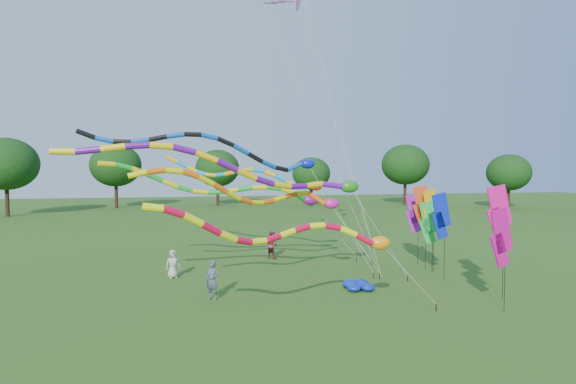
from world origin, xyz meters
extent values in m
plane|color=#275516|center=(0.00, 0.00, 0.00)|extent=(160.00, 160.00, 0.00)
cylinder|color=#382314|center=(38.81, 42.90, 1.78)|extent=(0.50, 0.50, 3.55)
ellipsoid|color=#0F3910|center=(38.81, 42.90, 6.42)|extent=(7.50, 7.50, 6.38)
cylinder|color=#382314|center=(23.73, 46.30, 1.61)|extent=(0.50, 0.50, 3.23)
ellipsoid|color=#0F3910|center=(23.73, 46.30, 5.83)|extent=(6.82, 6.82, 5.79)
cylinder|color=#382314|center=(12.02, 55.91, 1.57)|extent=(0.50, 0.50, 3.14)
ellipsoid|color=#0F3910|center=(12.02, 55.91, 5.67)|extent=(6.63, 6.63, 5.64)
cylinder|color=#382314|center=(-2.80, 56.04, 1.48)|extent=(0.50, 0.50, 2.96)
ellipsoid|color=#0F3910|center=(-2.80, 56.04, 5.35)|extent=(6.26, 6.26, 5.32)
cylinder|color=#382314|center=(-15.76, 48.88, 1.66)|extent=(0.50, 0.50, 3.32)
ellipsoid|color=#0F3910|center=(-15.76, 48.88, 5.99)|extent=(7.01, 7.01, 5.95)
cylinder|color=#382314|center=(-27.81, 43.05, 1.18)|extent=(0.50, 0.50, 2.35)
ellipsoid|color=#0F3910|center=(-27.81, 43.05, 4.25)|extent=(4.96, 4.96, 4.22)
cylinder|color=black|center=(2.80, -1.07, 0.15)|extent=(0.05, 0.05, 0.30)
cylinder|color=silver|center=(1.40, -1.38, 1.67)|extent=(0.02, 0.02, 4.00)
ellipsoid|color=orange|center=(0.00, -1.70, 3.06)|extent=(0.84, 0.54, 0.54)
cylinder|color=red|center=(-0.66, -1.75, 3.24)|extent=(0.24, 0.24, 0.74)
cylinder|color=#EBF30C|center=(-1.31, -1.71, 3.55)|extent=(0.24, 0.24, 0.70)
cylinder|color=red|center=(-1.94, -1.70, 3.75)|extent=(0.24, 0.24, 0.64)
cylinder|color=#EBF30C|center=(-2.57, -1.75, 3.81)|extent=(0.24, 0.24, 0.62)
cylinder|color=red|center=(-3.18, -1.86, 3.74)|extent=(0.24, 0.24, 0.63)
cylinder|color=#EBF30C|center=(-3.77, -2.04, 3.60)|extent=(0.24, 0.24, 0.64)
cylinder|color=red|center=(-4.35, -2.28, 3.47)|extent=(0.24, 0.24, 0.64)
cylinder|color=#EBF30C|center=(-4.92, -2.56, 3.42)|extent=(0.24, 0.24, 0.64)
cylinder|color=red|center=(-5.48, -2.88, 3.50)|extent=(0.24, 0.24, 0.67)
cylinder|color=#EBF30C|center=(-6.05, -3.21, 3.72)|extent=(0.24, 0.24, 0.71)
cylinder|color=red|center=(-6.61, -3.51, 4.04)|extent=(0.24, 0.24, 0.73)
cylinder|color=#EBF30C|center=(-7.19, -3.78, 4.37)|extent=(0.24, 0.24, 0.71)
cylinder|color=red|center=(-7.77, -3.99, 4.65)|extent=(0.24, 0.24, 0.66)
cylinder|color=#EBF30C|center=(-8.37, -4.13, 4.80)|extent=(0.24, 0.24, 0.62)
cylinder|color=black|center=(2.73, 4.83, 0.15)|extent=(0.05, 0.05, 0.30)
cylinder|color=silver|center=(1.19, 4.27, 2.25)|extent=(0.02, 0.02, 5.12)
ellipsoid|color=#DF1894|center=(-0.35, 3.72, 4.21)|extent=(0.82, 0.52, 0.52)
cylinder|color=#FA5C0D|center=(-1.09, 3.73, 4.48)|extent=(0.24, 0.24, 1.02)
cylinder|color=yellow|center=(-1.82, 3.75, 4.74)|extent=(0.24, 0.24, 0.68)
cylinder|color=#FA5C0D|center=(-2.46, 3.51, 4.66)|extent=(0.24, 0.24, 0.70)
cylinder|color=yellow|center=(-3.08, 3.21, 4.53)|extent=(0.24, 0.24, 0.71)
cylinder|color=#FA5C0D|center=(-3.67, 2.85, 4.42)|extent=(0.24, 0.24, 0.70)
cylinder|color=yellow|center=(-4.26, 2.45, 4.41)|extent=(0.24, 0.24, 0.71)
cylinder|color=#FA5C0D|center=(-4.83, 2.04, 4.54)|extent=(0.24, 0.24, 0.74)
cylinder|color=yellow|center=(-5.41, 1.63, 4.80)|extent=(0.24, 0.24, 0.77)
cylinder|color=#FA5C0D|center=(-6.00, 1.25, 5.14)|extent=(0.24, 0.24, 0.78)
cylinder|color=yellow|center=(-6.60, 0.92, 5.48)|extent=(0.24, 0.24, 0.76)
cylinder|color=#FA5C0D|center=(-7.23, 0.65, 5.75)|extent=(0.24, 0.24, 0.71)
cylinder|color=yellow|center=(-7.88, 0.44, 5.88)|extent=(0.24, 0.24, 0.69)
cylinder|color=#FA5C0D|center=(-8.55, 0.30, 5.87)|extent=(0.24, 0.24, 0.70)
cylinder|color=yellow|center=(-9.24, 0.20, 5.76)|extent=(0.24, 0.24, 0.72)
cylinder|color=black|center=(3.97, 4.04, 0.15)|extent=(0.05, 0.05, 0.30)
cylinder|color=silver|center=(2.22, 3.69, 2.67)|extent=(0.02, 0.02, 5.98)
ellipsoid|color=#257F17|center=(0.47, 3.35, 5.07)|extent=(0.97, 0.62, 0.62)
cylinder|color=#630D93|center=(-0.37, 3.41, 5.14)|extent=(0.28, 0.28, 1.04)
cylinder|color=yellow|center=(-1.31, 3.39, 5.16)|extent=(0.28, 0.28, 0.94)
cylinder|color=#630D93|center=(-2.18, 3.06, 5.12)|extent=(0.28, 0.28, 0.94)
cylinder|color=yellow|center=(-3.05, 2.70, 5.18)|extent=(0.28, 0.28, 0.95)
cylinder|color=#630D93|center=(-3.92, 2.33, 5.39)|extent=(0.28, 0.28, 0.98)
cylinder|color=yellow|center=(-4.79, 1.98, 5.71)|extent=(0.28, 0.28, 1.01)
cylinder|color=#630D93|center=(-5.67, 1.67, 6.10)|extent=(0.28, 0.28, 1.01)
cylinder|color=yellow|center=(-6.56, 1.42, 6.47)|extent=(0.28, 0.28, 0.98)
cylinder|color=#630D93|center=(-7.46, 1.23, 6.75)|extent=(0.28, 0.28, 0.95)
cylinder|color=yellow|center=(-8.38, 1.11, 6.89)|extent=(0.28, 0.28, 0.93)
cylinder|color=#630D93|center=(-9.30, 1.05, 6.89)|extent=(0.28, 0.28, 0.94)
cylinder|color=yellow|center=(-10.24, 1.03, 6.80)|extent=(0.28, 0.28, 0.95)
cylinder|color=#630D93|center=(-11.18, 1.04, 6.69)|extent=(0.28, 0.28, 0.95)
cylinder|color=yellow|center=(-12.12, 1.05, 6.64)|extent=(0.28, 0.28, 0.94)
cylinder|color=black|center=(2.47, 5.03, 0.15)|extent=(0.05, 0.05, 0.30)
cylinder|color=silver|center=(0.52, 4.65, 3.24)|extent=(0.02, 0.02, 7.12)
ellipsoid|color=#0C1BAC|center=(-1.43, 4.28, 6.19)|extent=(0.77, 0.49, 0.49)
cylinder|color=#0B4EB3|center=(-2.13, 4.16, 6.04)|extent=(0.22, 0.22, 0.80)
cylinder|color=black|center=(-2.84, 3.95, 5.95)|extent=(0.22, 0.22, 0.77)
cylinder|color=#0B4EB3|center=(-3.53, 3.63, 6.16)|extent=(0.22, 0.22, 0.80)
cylinder|color=black|center=(-4.22, 3.34, 6.48)|extent=(0.22, 0.22, 0.83)
cylinder|color=#0B4EB3|center=(-4.92, 3.09, 6.85)|extent=(0.22, 0.22, 0.83)
cylinder|color=black|center=(-5.63, 2.91, 7.18)|extent=(0.22, 0.22, 0.79)
cylinder|color=#0B4EB3|center=(-6.36, 2.80, 7.40)|extent=(0.22, 0.22, 0.75)
cylinder|color=black|center=(-7.10, 2.75, 7.48)|extent=(0.22, 0.22, 0.74)
cylinder|color=#0B4EB3|center=(-7.84, 2.76, 7.43)|extent=(0.22, 0.22, 0.76)
cylinder|color=black|center=(-8.60, 2.80, 7.31)|extent=(0.22, 0.22, 0.77)
cylinder|color=#0B4EB3|center=(-9.36, 2.85, 7.18)|extent=(0.22, 0.22, 0.77)
cylinder|color=black|center=(-10.11, 2.89, 7.13)|extent=(0.22, 0.22, 0.75)
cylinder|color=#0B4EB3|center=(-10.86, 2.89, 7.22)|extent=(0.22, 0.22, 0.76)
cylinder|color=black|center=(-11.60, 2.84, 7.44)|extent=(0.22, 0.22, 0.79)
cylinder|color=black|center=(3.73, 8.53, 0.15)|extent=(0.05, 0.05, 0.30)
cylinder|color=silver|center=(2.12, 9.20, 2.57)|extent=(0.02, 0.02, 5.76)
ellipsoid|color=red|center=(0.51, 9.88, 4.85)|extent=(0.93, 0.60, 0.60)
cylinder|color=#0C93CE|center=(-0.22, 9.96, 4.80)|extent=(0.27, 0.27, 0.81)
cylinder|color=#FFAA0D|center=(-0.96, 10.00, 4.94)|extent=(0.27, 0.27, 0.80)
cylinder|color=#0C93CE|center=(-1.64, 10.20, 5.30)|extent=(0.27, 0.27, 0.79)
cylinder|color=#FFAA0D|center=(-2.28, 10.47, 5.61)|extent=(0.27, 0.27, 0.75)
cylinder|color=#0C93CE|center=(-2.91, 10.79, 5.81)|extent=(0.27, 0.27, 0.72)
cylinder|color=#FFAA0D|center=(-3.51, 11.17, 5.85)|extent=(0.27, 0.27, 0.72)
cylinder|color=#0C93CE|center=(-4.09, 11.60, 5.78)|extent=(0.27, 0.27, 0.73)
cylinder|color=#FFAA0D|center=(-4.66, 12.04, 5.64)|extent=(0.27, 0.27, 0.74)
cylinder|color=#0C93CE|center=(-5.23, 12.49, 5.53)|extent=(0.27, 0.27, 0.73)
cylinder|color=#FFAA0D|center=(-5.81, 12.91, 5.50)|extent=(0.27, 0.27, 0.72)
cylinder|color=#0C93CE|center=(-6.41, 13.29, 5.62)|extent=(0.27, 0.27, 0.73)
cylinder|color=#FFAA0D|center=(-7.04, 13.61, 5.87)|extent=(0.27, 0.27, 0.76)
cylinder|color=#0C93CE|center=(-7.69, 13.87, 6.20)|extent=(0.27, 0.27, 0.79)
cylinder|color=#FFAA0D|center=(-8.36, 14.07, 6.54)|extent=(0.27, 0.27, 0.78)
cylinder|color=black|center=(3.15, 9.63, 0.15)|extent=(0.05, 0.05, 0.30)
cylinder|color=silver|center=(1.56, 9.42, 2.15)|extent=(0.02, 0.02, 4.92)
ellipsoid|color=#8F0D7E|center=(-0.02, 9.21, 4.01)|extent=(0.98, 0.63, 0.63)
cylinder|color=green|center=(-0.75, 8.84, 4.24)|extent=(0.28, 0.28, 1.10)
cylinder|color=yellow|center=(-1.54, 8.49, 4.61)|extent=(0.28, 0.28, 0.88)
cylinder|color=green|center=(-2.38, 8.47, 4.79)|extent=(0.28, 0.28, 0.85)
cylinder|color=yellow|center=(-3.23, 8.51, 4.84)|extent=(0.28, 0.28, 0.85)
cylinder|color=green|center=(-4.08, 8.58, 4.77)|extent=(0.28, 0.28, 0.86)
cylinder|color=yellow|center=(-4.93, 8.66, 4.65)|extent=(0.28, 0.28, 0.86)
cylinder|color=green|center=(-5.79, 8.73, 4.58)|extent=(0.28, 0.28, 0.85)
cylinder|color=yellow|center=(-6.63, 8.76, 4.61)|extent=(0.28, 0.28, 0.85)
cylinder|color=green|center=(-7.47, 8.74, 4.78)|extent=(0.28, 0.28, 0.87)
cylinder|color=yellow|center=(-8.30, 8.66, 5.07)|extent=(0.28, 0.28, 0.90)
cylinder|color=green|center=(-9.12, 8.50, 5.44)|extent=(0.28, 0.28, 0.92)
cylinder|color=yellow|center=(-9.94, 8.28, 5.79)|extent=(0.28, 0.28, 0.91)
cylinder|color=green|center=(-10.74, 8.02, 6.06)|extent=(0.28, 0.28, 0.88)
cylinder|color=yellow|center=(-11.55, 7.72, 6.19)|extent=(0.28, 0.28, 0.86)
cylinder|color=black|center=(2.50, 4.00, 0.15)|extent=(0.04, 0.04, 0.30)
cylinder|color=silver|center=(-1.21, 4.49, 8.77)|extent=(0.01, 0.01, 18.52)
cylinder|color=black|center=(2.50, 4.00, 0.15)|extent=(0.04, 0.04, 0.30)
cylinder|color=silver|center=(-0.74, 4.53, 11.61)|extent=(0.01, 0.01, 23.55)
cylinder|color=black|center=(2.50, 4.00, 0.15)|extent=(0.04, 0.04, 0.30)
cylinder|color=silver|center=(1.00, 7.29, 8.40)|extent=(0.01, 0.01, 17.73)
cube|color=purple|center=(-1.20, 10.57, 16.34)|extent=(0.90, 0.12, 0.04)
cube|color=purple|center=(-1.75, 10.57, 16.22)|extent=(0.90, 0.12, 0.04)
cube|color=purple|center=(-2.30, 10.57, 16.10)|extent=(0.90, 0.12, 0.04)
cylinder|color=black|center=(6.61, 8.09, 2.04)|extent=(0.02, 0.02, 4.07)
cube|color=#A918B6|center=(6.40, 8.16, 3.47)|extent=(1.13, 0.41, 1.93)
cube|color=#A918B6|center=(6.32, 8.18, 2.67)|extent=(0.99, 0.36, 1.51)
cylinder|color=black|center=(5.93, 3.78, 2.18)|extent=(0.02, 0.02, 4.36)
cube|color=#0E22C6|center=(5.71, 3.76, 3.76)|extent=(1.16, 0.16, 1.93)
cube|color=#0E22C6|center=(5.63, 3.76, 2.96)|extent=(1.01, 0.15, 1.51)
cylinder|color=black|center=(6.61, -0.12, 2.45)|extent=(0.02, 0.02, 4.90)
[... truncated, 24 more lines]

